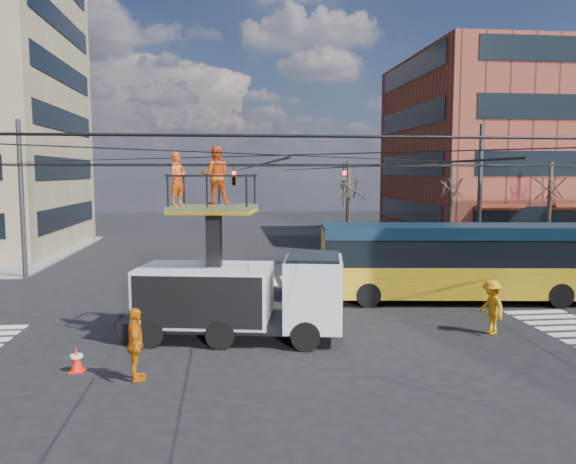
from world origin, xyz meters
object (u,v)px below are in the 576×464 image
at_px(city_bus, 463,260).
at_px(traffic_cone, 77,359).
at_px(worker_ground, 136,344).
at_px(flagger, 491,307).
at_px(utility_truck, 239,276).

distance_m(city_bus, traffic_cone, 15.60).
bearing_deg(worker_ground, traffic_cone, 54.14).
bearing_deg(flagger, city_bus, 158.98).
bearing_deg(traffic_cone, flagger, 9.62).
relative_size(city_bus, flagger, 6.61).
relative_size(traffic_cone, flagger, 0.37).
distance_m(utility_truck, flagger, 8.44).
distance_m(city_bus, flagger, 4.97).
height_order(utility_truck, city_bus, utility_truck).
relative_size(city_bus, traffic_cone, 18.01).
distance_m(utility_truck, traffic_cone, 5.45).
bearing_deg(city_bus, worker_ground, -140.41).
bearing_deg(worker_ground, city_bus, -66.79).
xyz_separation_m(utility_truck, flagger, (8.35, -0.46, -1.13)).
bearing_deg(worker_ground, utility_truck, -47.70).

